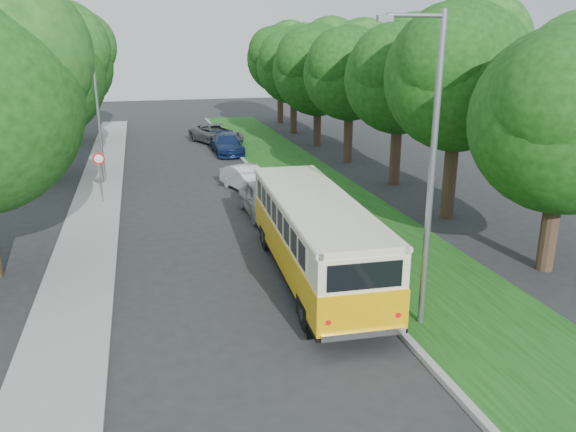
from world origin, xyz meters
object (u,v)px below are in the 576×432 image
object	(u,v)px
lamppost_far	(95,106)
car_silver	(264,199)
car_grey	(216,134)
vintage_bus	(315,239)
car_white	(247,179)
car_blue	(227,144)
lamppost_near	(429,167)

from	to	relation	value
lamppost_far	car_silver	world-z (taller)	lamppost_far
lamppost_far	car_grey	world-z (taller)	lamppost_far
vintage_bus	lamppost_far	bearing A→B (deg)	118.36
vintage_bus	car_white	xyz separation A→B (m)	(0.03, 11.56, -0.77)
car_silver	car_white	bearing A→B (deg)	87.77
car_blue	vintage_bus	bearing A→B (deg)	-92.30
car_white	car_grey	xyz separation A→B (m)	(0.36, 14.05, 0.09)
car_blue	car_silver	bearing A→B (deg)	-93.13
car_white	car_blue	xyz separation A→B (m)	(0.50, 9.83, 0.03)
car_blue	car_white	bearing A→B (deg)	-93.79
vintage_bus	car_white	size ratio (longest dim) A/B	2.48
vintage_bus	car_blue	bearing A→B (deg)	91.19
lamppost_near	car_blue	world-z (taller)	lamppost_near
lamppost_far	car_white	bearing A→B (deg)	-24.67
vintage_bus	car_silver	distance (m)	7.22
vintage_bus	car_white	distance (m)	11.58
car_blue	car_grey	xyz separation A→B (m)	(-0.14, 4.22, 0.06)
lamppost_near	car_blue	xyz separation A→B (m)	(-1.21, 25.02, -3.72)
vintage_bus	car_grey	distance (m)	25.61
lamppost_far	car_silver	xyz separation A→B (m)	(7.13, -7.67, -3.39)
car_silver	car_grey	distance (m)	18.42
car_grey	car_white	bearing A→B (deg)	-112.80
car_white	car_grey	size ratio (longest dim) A/B	0.74
car_silver	lamppost_far	bearing A→B (deg)	131.49
lamppost_near	car_white	bearing A→B (deg)	96.43
car_silver	car_grey	world-z (taller)	car_silver
car_silver	car_white	size ratio (longest dim) A/B	1.13
car_white	car_blue	distance (m)	9.84
car_blue	car_grey	distance (m)	4.22
car_silver	car_blue	xyz separation A→B (m)	(0.56, 14.19, -0.08)
vintage_bus	car_grey	xyz separation A→B (m)	(0.40, 25.60, -0.68)
car_grey	lamppost_far	bearing A→B (deg)	-146.44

